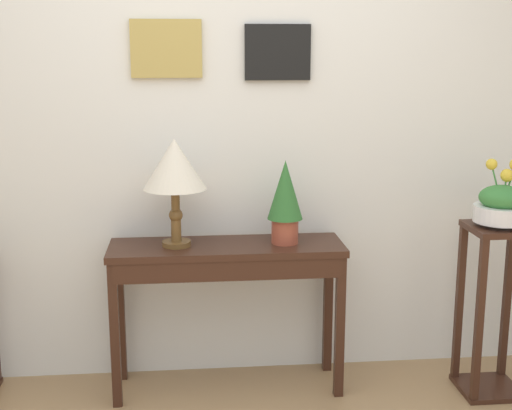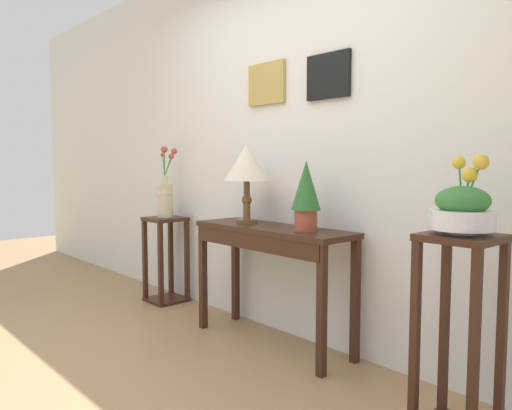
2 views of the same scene
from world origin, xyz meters
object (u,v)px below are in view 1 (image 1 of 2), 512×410
at_px(potted_plant_on_console, 285,198).
at_px(planter_bowl_wide_right, 502,204).
at_px(pedestal_stand_right, 493,310).
at_px(table_lamp, 175,167).
at_px(console_table, 227,269).

relative_size(potted_plant_on_console, planter_bowl_wide_right, 1.27).
bearing_deg(planter_bowl_wide_right, pedestal_stand_right, -137.36).
xyz_separation_m(table_lamp, potted_plant_on_console, (0.55, -0.00, -0.16)).
distance_m(table_lamp, potted_plant_on_console, 0.57).
relative_size(table_lamp, potted_plant_on_console, 1.27).
distance_m(console_table, pedestal_stand_right, 1.37).
distance_m(console_table, planter_bowl_wide_right, 1.39).
xyz_separation_m(potted_plant_on_console, planter_bowl_wide_right, (1.05, -0.17, -0.01)).
bearing_deg(planter_bowl_wide_right, console_table, 173.59).
bearing_deg(console_table, pedestal_stand_right, -6.46).
height_order(console_table, table_lamp, table_lamp).
xyz_separation_m(console_table, planter_bowl_wide_right, (1.34, -0.15, 0.34)).
bearing_deg(table_lamp, potted_plant_on_console, -0.10).
height_order(console_table, potted_plant_on_console, potted_plant_on_console).
relative_size(pedestal_stand_right, planter_bowl_wide_right, 2.65).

